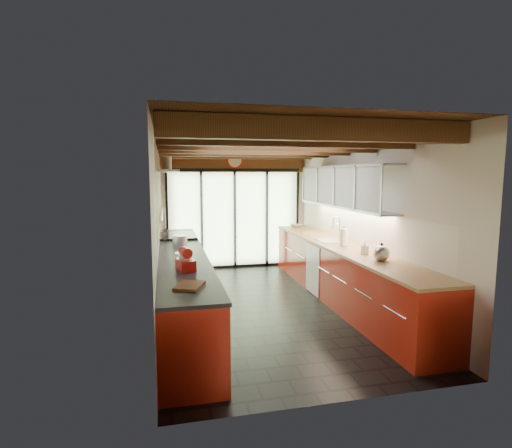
# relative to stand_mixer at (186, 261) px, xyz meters

# --- Properties ---
(ground) EXTENTS (5.50, 5.50, 0.00)m
(ground) POSITION_rel_stand_mixer_xyz_m (1.27, 1.16, -1.03)
(ground) COLOR black
(ground) RESTS_ON ground
(room_shell) EXTENTS (5.50, 5.50, 5.50)m
(room_shell) POSITION_rel_stand_mixer_xyz_m (1.27, 1.16, 0.62)
(room_shell) COLOR silver
(room_shell) RESTS_ON ground
(ceiling_beams) EXTENTS (3.14, 5.06, 4.90)m
(ceiling_beams) POSITION_rel_stand_mixer_xyz_m (1.27, 1.53, 1.43)
(ceiling_beams) COLOR #593316
(ceiling_beams) RESTS_ON ground
(glass_door) EXTENTS (2.95, 0.10, 2.90)m
(glass_door) POSITION_rel_stand_mixer_xyz_m (1.27, 3.85, 0.63)
(glass_door) COLOR #C6EAAD
(glass_door) RESTS_ON ground
(left_counter) EXTENTS (0.68, 5.00, 0.92)m
(left_counter) POSITION_rel_stand_mixer_xyz_m (-0.01, 1.16, -0.57)
(left_counter) COLOR #A52213
(left_counter) RESTS_ON ground
(range_stove) EXTENTS (0.66, 0.90, 0.97)m
(range_stove) POSITION_rel_stand_mixer_xyz_m (-0.01, 2.61, -0.56)
(range_stove) COLOR silver
(range_stove) RESTS_ON ground
(right_counter) EXTENTS (0.68, 5.00, 0.92)m
(right_counter) POSITION_rel_stand_mixer_xyz_m (2.54, 1.16, -0.57)
(right_counter) COLOR #A52213
(right_counter) RESTS_ON ground
(sink_assembly) EXTENTS (0.45, 0.52, 0.43)m
(sink_assembly) POSITION_rel_stand_mixer_xyz_m (2.56, 1.56, -0.07)
(sink_assembly) COLOR silver
(sink_assembly) RESTS_ON right_counter
(upper_cabinets_right) EXTENTS (0.34, 3.00, 3.00)m
(upper_cabinets_right) POSITION_rel_stand_mixer_xyz_m (2.70, 1.46, 0.82)
(upper_cabinets_right) COLOR silver
(upper_cabinets_right) RESTS_ON ground
(left_wall_fixtures) EXTENTS (0.28, 2.60, 0.96)m
(left_wall_fixtures) POSITION_rel_stand_mixer_xyz_m (-0.20, 1.41, 0.77)
(left_wall_fixtures) COLOR silver
(left_wall_fixtures) RESTS_ON ground
(stand_mixer) EXTENTS (0.24, 0.34, 0.28)m
(stand_mixer) POSITION_rel_stand_mixer_xyz_m (0.00, 0.00, 0.00)
(stand_mixer) COLOR red
(stand_mixer) RESTS_ON left_counter
(pot_large) EXTENTS (0.26, 0.26, 0.15)m
(pot_large) POSITION_rel_stand_mixer_xyz_m (0.00, 1.78, -0.04)
(pot_large) COLOR silver
(pot_large) RESTS_ON left_counter
(pot_small) EXTENTS (0.26, 0.26, 0.09)m
(pot_small) POSITION_rel_stand_mixer_xyz_m (0.00, 0.63, -0.07)
(pot_small) COLOR silver
(pot_small) RESTS_ON left_counter
(cutting_board) EXTENTS (0.35, 0.41, 0.03)m
(cutting_board) POSITION_rel_stand_mixer_xyz_m (0.00, -0.75, -0.10)
(cutting_board) COLOR brown
(cutting_board) RESTS_ON left_counter
(kettle) EXTENTS (0.29, 0.31, 0.26)m
(kettle) POSITION_rel_stand_mixer_xyz_m (2.54, -0.07, 0.01)
(kettle) COLOR silver
(kettle) RESTS_ON right_counter
(paper_towel) EXTENTS (0.12, 0.12, 0.33)m
(paper_towel) POSITION_rel_stand_mixer_xyz_m (2.54, 1.06, 0.03)
(paper_towel) COLOR white
(paper_towel) RESTS_ON right_counter
(soap_bottle) EXTENTS (0.09, 0.09, 0.19)m
(soap_bottle) POSITION_rel_stand_mixer_xyz_m (2.54, 0.37, -0.02)
(soap_bottle) COLOR silver
(soap_bottle) RESTS_ON right_counter
(bowl) EXTENTS (0.30, 0.30, 0.06)m
(bowl) POSITION_rel_stand_mixer_xyz_m (2.54, 3.41, -0.08)
(bowl) COLOR silver
(bowl) RESTS_ON right_counter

